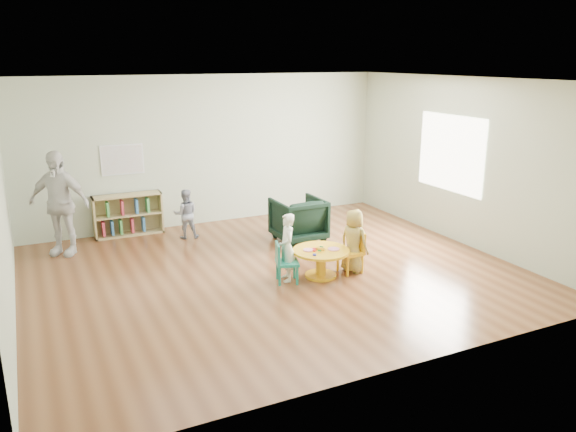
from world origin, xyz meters
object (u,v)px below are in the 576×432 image
(activity_table, at_px, (321,258))
(adult_caretaker, at_px, (59,203))
(toddler, at_px, (186,214))
(bookshelf, at_px, (127,215))
(child_left, at_px, (287,247))
(kid_chair_right, at_px, (353,251))
(armchair, at_px, (298,219))
(kid_chair_left, at_px, (284,261))
(child_right, at_px, (354,241))

(activity_table, height_order, adult_caretaker, adult_caretaker)
(activity_table, xyz_separation_m, toddler, (-1.27, 2.63, 0.15))
(bookshelf, bearing_deg, child_left, -62.48)
(kid_chair_right, xyz_separation_m, bookshelf, (-2.69, 3.31, 0.04))
(toddler, bearing_deg, adult_caretaker, 11.65)
(bookshelf, relative_size, armchair, 1.45)
(adult_caretaker, bearing_deg, kid_chair_left, -10.77)
(child_left, distance_m, toddler, 2.65)
(kid_chair_left, bearing_deg, armchair, 164.34)
(kid_chair_right, xyz_separation_m, child_left, (-1.03, 0.12, 0.16))
(armchair, distance_m, child_right, 1.69)
(kid_chair_left, distance_m, armchair, 1.93)
(armchair, relative_size, child_right, 0.87)
(kid_chair_right, distance_m, toddler, 3.21)
(activity_table, bearing_deg, adult_caretaker, 140.90)
(kid_chair_left, xyz_separation_m, child_right, (1.11, -0.06, 0.17))
(kid_chair_left, distance_m, child_left, 0.20)
(kid_chair_right, height_order, armchair, armchair)
(kid_chair_left, bearing_deg, child_left, 145.56)
(bookshelf, height_order, child_left, child_left)
(kid_chair_left, xyz_separation_m, adult_caretaker, (-2.73, 2.65, 0.54))
(kid_chair_right, bearing_deg, adult_caretaker, 52.08)
(child_right, relative_size, toddler, 1.08)
(kid_chair_left, xyz_separation_m, kid_chair_right, (1.10, -0.06, 0.02))
(child_left, bearing_deg, activity_table, 91.83)
(child_left, xyz_separation_m, toddler, (-0.77, 2.54, -0.05))
(bookshelf, height_order, toddler, toddler)
(kid_chair_left, xyz_separation_m, bookshelf, (-1.59, 3.25, 0.05))
(adult_caretaker, bearing_deg, bookshelf, 61.19)
(child_left, distance_m, adult_caretaker, 3.83)
(bookshelf, xyz_separation_m, adult_caretaker, (-1.14, -0.60, 0.49))
(child_right, height_order, adult_caretaker, adult_caretaker)
(child_right, bearing_deg, bookshelf, 16.85)
(kid_chair_right, height_order, bookshelf, bookshelf)
(activity_table, xyz_separation_m, armchair, (0.47, 1.66, 0.09))
(armchair, xyz_separation_m, adult_caretaker, (-3.77, 1.02, 0.47))
(armchair, bearing_deg, adult_caretaker, -16.50)
(bookshelf, bearing_deg, kid_chair_right, -50.93)
(child_left, xyz_separation_m, child_right, (1.04, -0.12, -0.01))
(armchair, bearing_deg, activity_table, 72.98)
(kid_chair_left, relative_size, armchair, 0.70)
(kid_chair_right, height_order, toddler, toddler)
(activity_table, bearing_deg, child_right, -2.79)
(bookshelf, distance_m, armchair, 3.09)
(toddler, distance_m, adult_caretaker, 2.08)
(child_left, bearing_deg, adult_caretaker, -120.21)
(kid_chair_right, distance_m, armchair, 1.69)
(activity_table, xyz_separation_m, kid_chair_right, (0.53, -0.03, 0.04))
(armchair, bearing_deg, toddler, -30.54)
(toddler, bearing_deg, armchair, 163.92)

